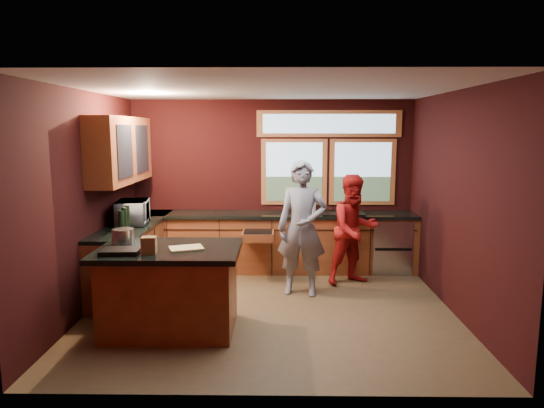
{
  "coord_description": "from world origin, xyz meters",
  "views": [
    {
      "loc": [
        0.1,
        -5.81,
        2.23
      ],
      "look_at": [
        0.02,
        0.4,
        1.27
      ],
      "focal_mm": 32.0,
      "sensor_mm": 36.0,
      "label": 1
    }
  ],
  "objects_px": {
    "person_grey": "(302,228)",
    "cutting_board": "(186,248)",
    "stock_pot": "(123,237)",
    "person_red": "(354,230)",
    "island": "(170,289)"
  },
  "relations": [
    {
      "from": "person_grey",
      "to": "island",
      "type": "bearing_deg",
      "value": -130.41
    },
    {
      "from": "person_grey",
      "to": "cutting_board",
      "type": "height_order",
      "value": "person_grey"
    },
    {
      "from": "island",
      "to": "person_grey",
      "type": "height_order",
      "value": "person_grey"
    },
    {
      "from": "person_grey",
      "to": "stock_pot",
      "type": "height_order",
      "value": "person_grey"
    },
    {
      "from": "person_red",
      "to": "cutting_board",
      "type": "xyz_separation_m",
      "value": [
        -2.1,
        -1.76,
        0.16
      ]
    },
    {
      "from": "island",
      "to": "person_grey",
      "type": "bearing_deg",
      "value": 39.04
    },
    {
      "from": "person_grey",
      "to": "person_red",
      "type": "height_order",
      "value": "person_grey"
    },
    {
      "from": "person_red",
      "to": "stock_pot",
      "type": "distance_m",
      "value": 3.25
    },
    {
      "from": "cutting_board",
      "to": "stock_pot",
      "type": "bearing_deg",
      "value": 165.07
    },
    {
      "from": "island",
      "to": "person_grey",
      "type": "relative_size",
      "value": 0.85
    },
    {
      "from": "cutting_board",
      "to": "stock_pot",
      "type": "relative_size",
      "value": 1.46
    },
    {
      "from": "person_red",
      "to": "cutting_board",
      "type": "relative_size",
      "value": 4.56
    },
    {
      "from": "cutting_board",
      "to": "stock_pot",
      "type": "distance_m",
      "value": 0.78
    },
    {
      "from": "island",
      "to": "person_red",
      "type": "height_order",
      "value": "person_red"
    },
    {
      "from": "island",
      "to": "person_red",
      "type": "relative_size",
      "value": 0.97
    }
  ]
}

